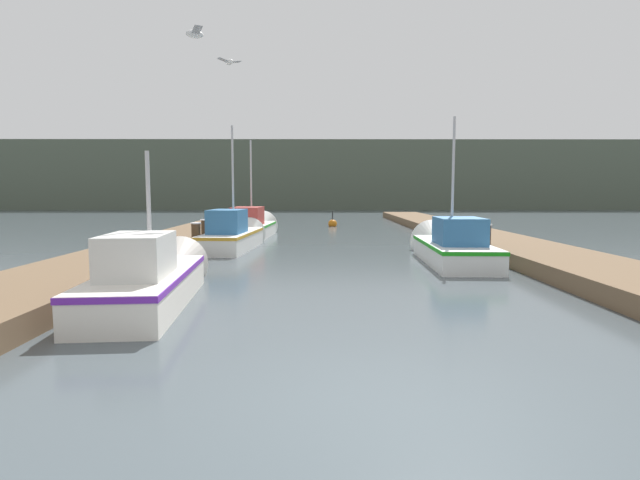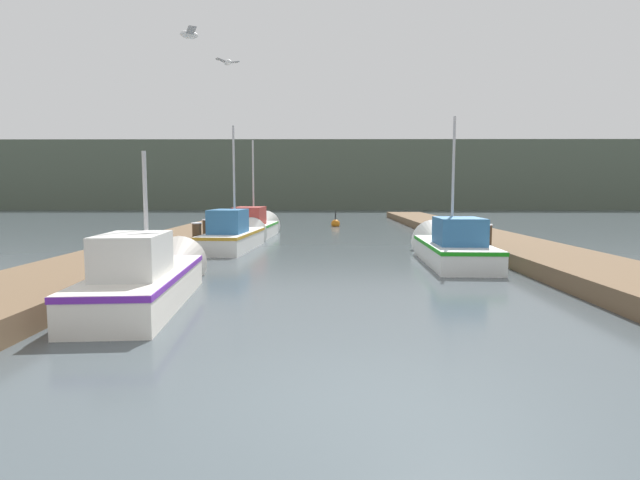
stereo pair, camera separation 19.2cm
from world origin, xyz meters
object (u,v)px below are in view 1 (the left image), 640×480
object	(u,v)px
fishing_boat_1	(448,246)
channel_buoy	(333,224)
mooring_piling_1	(205,233)
fishing_boat_0	(154,276)
seagull_lead	(230,62)
fishing_boat_3	(253,227)
mooring_piling_2	(196,238)
seagull_1	(195,34)
mooring_piling_0	(486,241)
fishing_boat_2	(234,235)

from	to	relation	value
fishing_boat_1	channel_buoy	xyz separation A→B (m)	(-3.16, 14.87, -0.30)
channel_buoy	mooring_piling_1	bearing A→B (deg)	-115.03
fishing_boat_0	channel_buoy	xyz separation A→B (m)	(4.18, 20.42, -0.31)
seagull_lead	fishing_boat_3	bearing A→B (deg)	-120.06
mooring_piling_2	seagull_1	bearing A→B (deg)	-75.94
mooring_piling_0	mooring_piling_1	world-z (taller)	mooring_piling_0
fishing_boat_0	fishing_boat_1	distance (m)	9.20
fishing_boat_0	mooring_piling_2	xyz separation A→B (m)	(-0.89, 7.13, 0.08)
fishing_boat_2	seagull_lead	size ratio (longest dim) A/B	10.72
mooring_piling_1	fishing_boat_1	bearing A→B (deg)	-23.57
fishing_boat_0	fishing_boat_2	world-z (taller)	fishing_boat_2
mooring_piling_0	seagull_1	distance (m)	11.64
fishing_boat_2	mooring_piling_0	distance (m)	8.98
fishing_boat_0	mooring_piling_0	size ratio (longest dim) A/B	5.25
fishing_boat_0	mooring_piling_0	distance (m)	10.72
fishing_boat_1	seagull_lead	size ratio (longest dim) A/B	11.49
fishing_boat_0	fishing_boat_2	distance (m)	8.83
seagull_lead	seagull_1	size ratio (longest dim) A/B	0.95
fishing_boat_3	mooring_piling_1	bearing A→B (deg)	-102.23
channel_buoy	seagull_lead	distance (m)	19.41
fishing_boat_2	fishing_boat_3	distance (m)	4.91
fishing_boat_1	channel_buoy	size ratio (longest dim) A/B	5.75
fishing_boat_1	channel_buoy	distance (m)	15.21
fishing_boat_3	seagull_lead	distance (m)	12.77
fishing_boat_2	channel_buoy	distance (m)	12.28
fishing_boat_3	channel_buoy	bearing A→B (deg)	62.39
fishing_boat_2	channel_buoy	bearing A→B (deg)	75.13
fishing_boat_2	seagull_1	xyz separation A→B (m)	(1.22, -10.64, 4.09)
mooring_piling_1	seagull_1	bearing A→B (deg)	-77.70
fishing_boat_0	channel_buoy	bearing A→B (deg)	73.80
fishing_boat_0	seagull_1	world-z (taller)	seagull_1
mooring_piling_1	mooring_piling_0	bearing A→B (deg)	-16.94
mooring_piling_1	mooring_piling_2	xyz separation A→B (m)	(0.16, -2.08, 0.00)
fishing_boat_1	fishing_boat_3	bearing A→B (deg)	133.38
mooring_piling_0	fishing_boat_0	bearing A→B (deg)	-144.45
fishing_boat_2	channel_buoy	world-z (taller)	fishing_boat_2
mooring_piling_2	fishing_boat_2	bearing A→B (deg)	58.95
mooring_piling_2	seagull_lead	xyz separation A→B (m)	(2.14, -5.25, 4.54)
channel_buoy	seagull_lead	xyz separation A→B (m)	(-2.93, -18.54, 4.94)
mooring_piling_0	seagull_lead	size ratio (longest dim) A/B	2.10
fishing_boat_0	seagull_1	bearing A→B (deg)	-57.89
seagull_lead	fishing_boat_1	bearing A→B (deg)	175.96
fishing_boat_2	fishing_boat_3	size ratio (longest dim) A/B	0.93
mooring_piling_1	seagull_lead	size ratio (longest dim) A/B	2.08
fishing_boat_1	mooring_piling_0	bearing A→B (deg)	28.42
fishing_boat_1	seagull_1	xyz separation A→B (m)	(-5.99, -7.36, 4.14)
mooring_piling_0	seagull_1	bearing A→B (deg)	-132.54
mooring_piling_1	seagull_1	xyz separation A→B (m)	(2.40, -11.02, 4.05)
seagull_lead	seagull_1	distance (m)	3.72
fishing_boat_2	mooring_piling_0	world-z (taller)	fishing_boat_2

